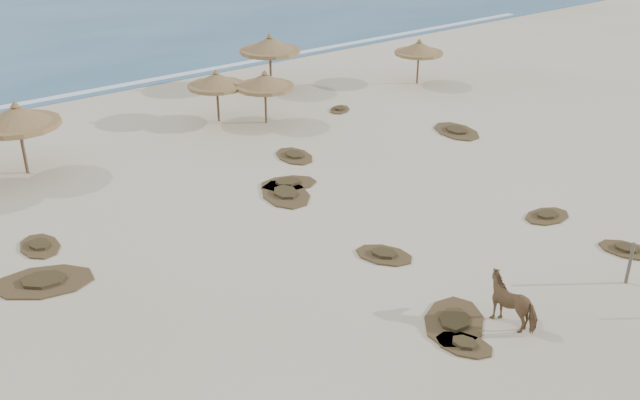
{
  "coord_description": "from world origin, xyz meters",
  "views": [
    {
      "loc": [
        -13.74,
        -11.52,
        11.35
      ],
      "look_at": [
        -1.02,
        5.0,
        1.43
      ],
      "focal_mm": 40.0,
      "sensor_mm": 36.0,
      "label": 1
    }
  ],
  "objects": [
    {
      "name": "scrub_13",
      "position": [
        0.7,
        9.26,
        0.05
      ],
      "size": [
        2.62,
        2.15,
        0.16
      ],
      "rotation": [
        0.0,
        0.0,
        2.8
      ],
      "color": "brown",
      "rests_on": "ground"
    },
    {
      "name": "scrub_9",
      "position": [
        -1.05,
        -1.02,
        0.05
      ],
      "size": [
        2.97,
        2.81,
        0.16
      ],
      "rotation": [
        0.0,
        0.0,
        0.65
      ],
      "color": "brown",
      "rests_on": "ground"
    },
    {
      "name": "palapa_6",
      "position": [
        14.58,
        16.25,
        1.97
      ],
      "size": [
        3.37,
        3.37,
        2.54
      ],
      "rotation": [
        0.0,
        0.0,
        0.29
      ],
      "color": "brown",
      "rests_on": "ground"
    },
    {
      "name": "palapa_4",
      "position": [
        2.38,
        17.43,
        1.99
      ],
      "size": [
        3.16,
        3.16,
        2.56
      ],
      "rotation": [
        0.0,
        0.0,
        0.17
      ],
      "color": "brown",
      "rests_on": "ground"
    },
    {
      "name": "scrub_2",
      "position": [
        -0.1,
        2.84,
        0.05
      ],
      "size": [
        1.94,
        2.25,
        0.16
      ],
      "rotation": [
        0.0,
        0.0,
        2.03
      ],
      "color": "brown",
      "rests_on": "ground"
    },
    {
      "name": "scrub_10",
      "position": [
        8.05,
        15.15,
        0.05
      ],
      "size": [
        1.74,
        1.64,
        0.16
      ],
      "rotation": [
        0.0,
        0.0,
        0.64
      ],
      "color": "brown",
      "rests_on": "ground"
    },
    {
      "name": "scrub_3",
      "position": [
        0.06,
        8.53,
        0.05
      ],
      "size": [
        2.45,
        3.08,
        0.16
      ],
      "rotation": [
        0.0,
        0.0,
        1.28
      ],
      "color": "brown",
      "rests_on": "ground"
    },
    {
      "name": "fence_post_near",
      "position": [
        4.53,
        -2.74,
        0.68
      ],
      "size": [
        0.12,
        0.12,
        1.36
      ],
      "primitive_type": "cylinder",
      "rotation": [
        0.0,
        0.0,
        0.21
      ],
      "color": "#625749",
      "rests_on": "ground"
    },
    {
      "name": "scrub_14",
      "position": [
        -1.6,
        -1.89,
        0.05
      ],
      "size": [
        1.51,
        1.81,
        0.16
      ],
      "rotation": [
        0.0,
        0.0,
        1.95
      ],
      "color": "brown",
      "rests_on": "ground"
    },
    {
      "name": "palapa_3",
      "position": [
        4.07,
        15.85,
        2.01
      ],
      "size": [
        3.54,
        3.54,
        2.59
      ],
      "rotation": [
        0.0,
        0.0,
        -0.35
      ],
      "color": "brown",
      "rests_on": "ground"
    },
    {
      "name": "palapa_2",
      "position": [
        -6.97,
        16.6,
        2.35
      ],
      "size": [
        3.73,
        3.73,
        3.03
      ],
      "rotation": [
        0.0,
        0.0,
        -0.17
      ],
      "color": "brown",
      "rests_on": "ground"
    },
    {
      "name": "palapa_5",
      "position": [
        7.42,
        20.39,
        2.39
      ],
      "size": [
        4.31,
        4.31,
        3.08
      ],
      "rotation": [
        0.0,
        0.0,
        -0.4
      ],
      "color": "brown",
      "rests_on": "ground"
    },
    {
      "name": "scrub_12",
      "position": [
        6.33,
        -1.68,
        0.05
      ],
      "size": [
        1.63,
        2.02,
        0.16
      ],
      "rotation": [
        0.0,
        0.0,
        1.89
      ],
      "color": "brown",
      "rests_on": "ground"
    },
    {
      "name": "foam_line",
      "position": [
        0.0,
        26.0,
        0.0
      ],
      "size": [
        70.0,
        0.6,
        0.01
      ],
      "primitive_type": "cube",
      "color": "white",
      "rests_on": "ground"
    },
    {
      "name": "scrub_4",
      "position": [
        6.32,
        1.37,
        0.05
      ],
      "size": [
        1.93,
        1.35,
        0.16
      ],
      "rotation": [
        0.0,
        0.0,
        3.05
      ],
      "color": "brown",
      "rests_on": "ground"
    },
    {
      "name": "ground",
      "position": [
        0.0,
        0.0,
        0.0
      ],
      "size": [
        160.0,
        160.0,
        0.0
      ],
      "primitive_type": "plane",
      "color": "beige",
      "rests_on": "ground"
    },
    {
      "name": "scrub_5",
      "position": [
        10.34,
        9.35,
        0.05
      ],
      "size": [
        2.3,
        3.01,
        0.16
      ],
      "rotation": [
        0.0,
        0.0,
        1.35
      ],
      "color": "brown",
      "rests_on": "ground"
    },
    {
      "name": "scrub_6",
      "position": [
        -8.6,
        10.12,
        0.05
      ],
      "size": [
        1.32,
        1.94,
        0.16
      ],
      "rotation": [
        0.0,
        0.0,
        1.52
      ],
      "color": "brown",
      "rests_on": "ground"
    },
    {
      "name": "horse",
      "position": [
        0.2,
        -1.95,
        0.68
      ],
      "size": [
        0.98,
        1.71,
        1.36
      ],
      "primitive_type": "imported",
      "rotation": [
        0.0,
        0.0,
        3.3
      ],
      "color": "brown",
      "rests_on": "ground"
    },
    {
      "name": "scrub_7",
      "position": [
        2.57,
        11.44,
        0.05
      ],
      "size": [
        1.7,
        2.33,
        0.16
      ],
      "rotation": [
        0.0,
        0.0,
        1.42
      ],
      "color": "brown",
      "rests_on": "ground"
    },
    {
      "name": "scrub_1",
      "position": [
        -9.22,
        7.85,
        0.05
      ],
      "size": [
        3.49,
        2.97,
        0.16
      ],
      "rotation": [
        0.0,
        0.0,
        2.72
      ],
      "color": "brown",
      "rests_on": "ground"
    }
  ]
}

